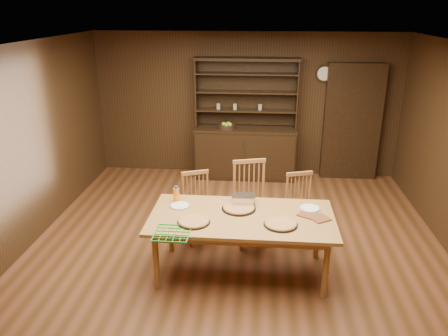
# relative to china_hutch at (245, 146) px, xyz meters

# --- Properties ---
(floor) EXTENTS (6.00, 6.00, 0.00)m
(floor) POSITION_rel_china_hutch_xyz_m (0.00, -2.75, -0.60)
(floor) COLOR brown
(floor) RESTS_ON ground
(room_shell) EXTENTS (6.00, 6.00, 6.00)m
(room_shell) POSITION_rel_china_hutch_xyz_m (0.00, -2.75, 0.98)
(room_shell) COLOR white
(room_shell) RESTS_ON floor
(china_hutch) EXTENTS (1.84, 0.52, 2.17)m
(china_hutch) POSITION_rel_china_hutch_xyz_m (0.00, 0.00, 0.00)
(china_hutch) COLOR black
(china_hutch) RESTS_ON floor
(doorway) EXTENTS (1.00, 0.18, 2.10)m
(doorway) POSITION_rel_china_hutch_xyz_m (1.90, 0.15, 0.45)
(doorway) COLOR black
(doorway) RESTS_ON floor
(wall_clock) EXTENTS (0.30, 0.05, 0.30)m
(wall_clock) POSITION_rel_china_hutch_xyz_m (1.35, 0.20, 1.30)
(wall_clock) COLOR black
(wall_clock) RESTS_ON room_shell
(dining_table) EXTENTS (2.12, 1.06, 0.75)m
(dining_table) POSITION_rel_china_hutch_xyz_m (0.09, -3.13, 0.08)
(dining_table) COLOR #B5753E
(dining_table) RESTS_ON floor
(chair_left) EXTENTS (0.50, 0.49, 0.95)m
(chair_left) POSITION_rel_china_hutch_xyz_m (-0.55, -2.35, -0.09)
(chair_left) COLOR #9D6A36
(chair_left) RESTS_ON floor
(chair_center) EXTENTS (0.57, 0.55, 1.13)m
(chair_center) POSITION_rel_china_hutch_xyz_m (0.17, -2.34, 0.01)
(chair_center) COLOR #9D6A36
(chair_center) RESTS_ON floor
(chair_right) EXTENTS (0.48, 0.46, 0.94)m
(chair_right) POSITION_rel_china_hutch_xyz_m (0.84, -2.23, -0.10)
(chair_right) COLOR #9D6A36
(chair_right) RESTS_ON floor
(pizza_left) EXTENTS (0.37, 0.37, 0.04)m
(pizza_left) POSITION_rel_china_hutch_xyz_m (-0.44, -3.34, 0.17)
(pizza_left) COLOR black
(pizza_left) RESTS_ON dining_table
(pizza_right) EXTENTS (0.38, 0.38, 0.04)m
(pizza_right) POSITION_rel_china_hutch_xyz_m (0.53, -3.31, 0.17)
(pizza_right) COLOR black
(pizza_right) RESTS_ON dining_table
(pizza_center) EXTENTS (0.41, 0.41, 0.04)m
(pizza_center) POSITION_rel_china_hutch_xyz_m (0.05, -2.95, 0.17)
(pizza_center) COLOR black
(pizza_center) RESTS_ON dining_table
(cooling_rack) EXTENTS (0.48, 0.48, 0.02)m
(cooling_rack) POSITION_rel_china_hutch_xyz_m (-0.63, -3.61, 0.16)
(cooling_rack) COLOR #0B9A24
(cooling_rack) RESTS_ON dining_table
(plate_left) EXTENTS (0.24, 0.24, 0.02)m
(plate_left) POSITION_rel_china_hutch_xyz_m (-0.67, -2.94, 0.16)
(plate_left) COLOR white
(plate_left) RESTS_ON dining_table
(plate_right) EXTENTS (0.25, 0.25, 0.02)m
(plate_right) POSITION_rel_china_hutch_xyz_m (0.89, -2.87, 0.16)
(plate_right) COLOR white
(plate_right) RESTS_ON dining_table
(foil_dish) EXTENTS (0.28, 0.21, 0.11)m
(foil_dish) POSITION_rel_china_hutch_xyz_m (0.09, -2.79, 0.21)
(foil_dish) COLOR white
(foil_dish) RESTS_ON dining_table
(juice_bottle) EXTENTS (0.08, 0.08, 0.20)m
(juice_bottle) POSITION_rel_china_hutch_xyz_m (-0.73, -2.80, 0.25)
(juice_bottle) COLOR orange
(juice_bottle) RESTS_ON dining_table
(pot_holder_a) EXTENTS (0.27, 0.27, 0.01)m
(pot_holder_a) POSITION_rel_china_hutch_xyz_m (0.98, -3.12, 0.16)
(pot_holder_a) COLOR red
(pot_holder_a) RESTS_ON dining_table
(pot_holder_b) EXTENTS (0.26, 0.26, 0.01)m
(pot_holder_b) POSITION_rel_china_hutch_xyz_m (0.85, -3.04, 0.16)
(pot_holder_b) COLOR red
(pot_holder_b) RESTS_ON dining_table
(fruit_bowl) EXTENTS (0.30, 0.30, 0.12)m
(fruit_bowl) POSITION_rel_china_hutch_xyz_m (-0.34, -0.07, 0.39)
(fruit_bowl) COLOR black
(fruit_bowl) RESTS_ON china_hutch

